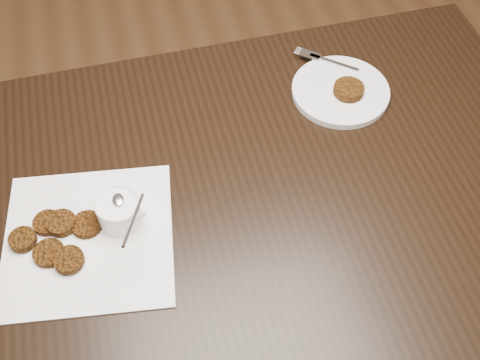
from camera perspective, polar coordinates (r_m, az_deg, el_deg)
name	(u,v)px	position (r m, az deg, el deg)	size (l,w,h in m)	color
floor	(257,351)	(1.81, 1.68, -16.29)	(4.00, 4.00, 0.00)	brown
table	(241,279)	(1.49, 0.14, -9.56)	(1.38, 0.88, 0.75)	black
napkin	(88,238)	(1.14, -14.49, -5.52)	(0.31, 0.31, 0.00)	white
sauce_ramekin	(116,202)	(1.10, -11.91, -2.11)	(0.11, 0.11, 0.12)	white
patty_cluster	(53,237)	(1.15, -17.69, -5.29)	(0.18, 0.18, 0.02)	#59300B
plate_with_patty	(341,89)	(1.35, 9.76, 8.74)	(0.22, 0.22, 0.03)	silver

